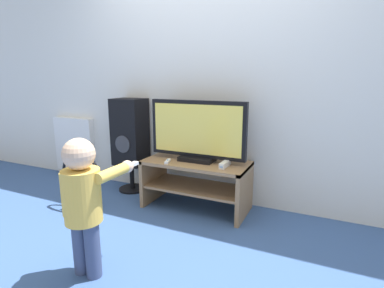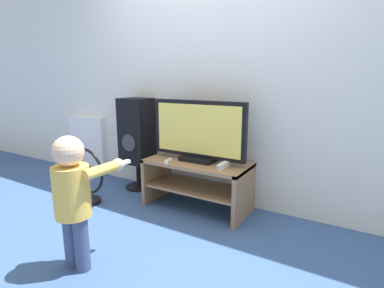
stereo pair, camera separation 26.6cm
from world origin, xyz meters
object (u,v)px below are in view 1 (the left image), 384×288
at_px(remote_primary, 168,161).
at_px(game_console, 225,164).
at_px(radiator, 75,145).
at_px(floor_fan, 82,182).
at_px(television, 197,132).
at_px(speaker_tower, 130,134).
at_px(child, 84,197).

bearing_deg(remote_primary, game_console, 10.37).
height_order(game_console, radiator, radiator).
relative_size(game_console, floor_fan, 0.35).
xyz_separation_m(television, game_console, (0.30, -0.08, -0.25)).
xyz_separation_m(remote_primary, floor_fan, (-0.77, -0.31, -0.22)).
bearing_deg(remote_primary, radiator, 165.86).
xyz_separation_m(game_console, speaker_tower, (-1.14, 0.19, 0.15)).
height_order(television, game_console, television).
xyz_separation_m(game_console, radiator, (-2.08, 0.30, -0.09)).
bearing_deg(speaker_tower, child, -64.31).
xyz_separation_m(television, child, (-0.20, -1.22, -0.22)).
relative_size(remote_primary, child, 0.15).
bearing_deg(radiator, remote_primary, -14.14).
distance_m(child, floor_fan, 1.11).
relative_size(child, radiator, 1.19).
xyz_separation_m(television, speaker_tower, (-0.84, 0.11, -0.11)).
bearing_deg(game_console, floor_fan, -162.61).
height_order(remote_primary, speaker_tower, speaker_tower).
bearing_deg(radiator, floor_fan, -41.36).
bearing_deg(remote_primary, television, 38.22).
height_order(child, speaker_tower, speaker_tower).
bearing_deg(television, speaker_tower, 172.66).
xyz_separation_m(child, speaker_tower, (-0.64, 1.32, 0.11)).
relative_size(child, speaker_tower, 0.87).
height_order(game_console, floor_fan, floor_fan).
relative_size(television, radiator, 1.26).
bearing_deg(television, floor_fan, -154.03).
distance_m(remote_primary, child, 1.04).
relative_size(television, game_console, 4.76).
relative_size(television, remote_primary, 6.91).
bearing_deg(floor_fan, television, 25.97).
xyz_separation_m(game_console, remote_primary, (-0.52, -0.09, -0.01)).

